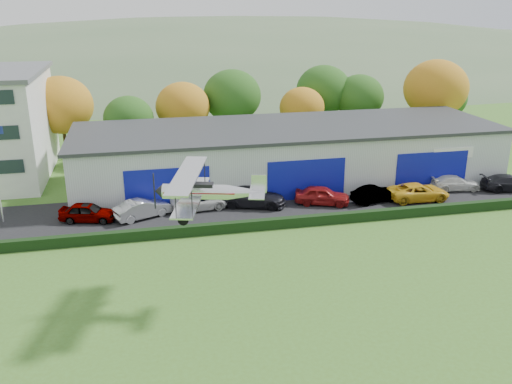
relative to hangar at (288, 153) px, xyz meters
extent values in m
plane|color=#436921|center=(-5.00, -27.98, -2.66)|extent=(300.00, 300.00, 0.00)
cube|color=black|center=(-2.00, -6.98, -2.63)|extent=(48.00, 9.00, 0.05)
cube|color=black|center=(-2.00, -11.78, -2.26)|extent=(46.00, 0.60, 0.80)
cube|color=#B2B7BC|center=(0.00, 0.02, -0.16)|extent=(40.00, 12.00, 5.00)
cube|color=#2D3033|center=(0.00, 0.02, 2.49)|extent=(40.60, 12.60, 0.30)
cube|color=#0F1496|center=(-12.00, -6.03, -0.86)|extent=(7.00, 0.12, 3.60)
cube|color=#0F1496|center=(0.00, -6.03, -0.86)|extent=(7.00, 0.12, 3.60)
cube|color=#0F1496|center=(12.00, -6.03, -0.86)|extent=(7.00, 0.12, 3.60)
cylinder|color=#3D2614|center=(-22.00, 12.02, -1.08)|extent=(0.36, 0.36, 3.15)
ellipsoid|color=#914A11|center=(-22.00, 12.02, 3.37)|extent=(6.84, 6.84, 6.16)
cylinder|color=#3D2614|center=(-15.00, 10.02, -1.43)|extent=(0.36, 0.36, 2.45)
ellipsoid|color=#1E4C14|center=(-15.00, 10.02, 2.03)|extent=(5.32, 5.32, 4.79)
cylinder|color=#3D2614|center=(-9.00, 12.02, -1.26)|extent=(0.36, 0.36, 2.80)
ellipsoid|color=#914A11|center=(-9.00, 12.02, 2.70)|extent=(6.08, 6.08, 5.47)
cylinder|color=#3D2614|center=(-3.00, 14.02, -1.08)|extent=(0.36, 0.36, 3.15)
ellipsoid|color=#1E4C14|center=(-3.00, 14.02, 3.37)|extent=(6.84, 6.84, 6.16)
cylinder|color=#3D2614|center=(5.00, 12.02, -1.43)|extent=(0.36, 0.36, 2.45)
ellipsoid|color=#914A11|center=(5.00, 12.02, 2.03)|extent=(5.32, 5.32, 4.79)
cylinder|color=#3D2614|center=(13.00, 14.02, -1.26)|extent=(0.36, 0.36, 2.80)
ellipsoid|color=#1E4C14|center=(13.00, 14.02, 2.70)|extent=(6.08, 6.08, 5.47)
cylinder|color=#3D2614|center=(21.00, 10.02, -0.91)|extent=(0.36, 0.36, 3.50)
ellipsoid|color=#914A11|center=(21.00, 10.02, 4.04)|extent=(7.60, 7.60, 6.84)
cylinder|color=#3D2614|center=(25.00, 14.02, -1.43)|extent=(0.36, 0.36, 2.45)
ellipsoid|color=#1E4C14|center=(25.00, 14.02, 2.03)|extent=(5.32, 5.32, 4.79)
cylinder|color=#3D2614|center=(-29.00, 16.02, -1.61)|extent=(0.36, 0.36, 2.10)
ellipsoid|color=#914A11|center=(-29.00, 16.02, 1.36)|extent=(4.56, 4.56, 4.10)
cylinder|color=#3D2614|center=(9.00, 16.02, -1.08)|extent=(0.36, 0.36, 3.15)
ellipsoid|color=#1E4C14|center=(9.00, 16.02, 3.37)|extent=(6.84, 6.84, 6.16)
ellipsoid|color=#4C6642|center=(15.00, 112.02, -18.06)|extent=(320.00, 196.00, 56.00)
ellipsoid|color=#4C6642|center=(85.00, 112.02, -12.56)|extent=(240.00, 126.00, 36.00)
imported|color=gray|center=(-18.41, -7.29, -1.86)|extent=(4.69, 2.78, 1.50)
imported|color=silver|center=(-14.17, -7.48, -1.84)|extent=(4.91, 3.41, 1.53)
imported|color=silver|center=(-9.44, -6.47, -1.93)|extent=(5.08, 2.84, 1.34)
imported|color=black|center=(-5.00, -6.78, -1.78)|extent=(6.11, 3.98, 1.65)
imported|color=maroon|center=(0.95, -7.62, -1.81)|extent=(5.01, 3.36, 1.58)
imported|color=gray|center=(5.64, -8.10, -1.90)|extent=(4.52, 2.31, 1.42)
imported|color=gold|center=(9.50, -8.46, -1.86)|extent=(5.42, 2.64, 1.48)
imported|color=silver|center=(14.17, -6.67, -1.94)|extent=(4.78, 2.40, 1.33)
imported|color=black|center=(18.95, -7.80, -1.89)|extent=(5.23, 2.79, 1.44)
cylinder|color=silver|center=(-11.16, -20.26, 3.75)|extent=(3.72, 1.76, 0.86)
cone|color=silver|center=(-8.40, -21.00, 3.75)|extent=(2.25, 1.37, 0.86)
cone|color=black|center=(-13.14, -19.73, 3.75)|extent=(0.68, 0.95, 0.86)
cube|color=maroon|center=(-10.88, -20.34, 3.79)|extent=(4.09, 1.88, 0.06)
cube|color=black|center=(-10.70, -20.38, 4.15)|extent=(1.25, 0.85, 0.24)
cube|color=silver|center=(-11.34, -20.21, 3.46)|extent=(2.92, 6.93, 0.10)
cube|color=silver|center=(-11.53, -20.16, 4.75)|extent=(3.11, 7.33, 0.10)
cylinder|color=black|center=(-12.39, -22.50, 4.11)|extent=(0.07, 0.07, 1.24)
cylinder|color=black|center=(-11.57, -22.72, 4.11)|extent=(0.07, 0.07, 1.24)
cylinder|color=black|center=(-11.12, -17.71, 4.11)|extent=(0.07, 0.07, 1.24)
cylinder|color=black|center=(-10.29, -17.93, 4.11)|extent=(0.07, 0.07, 1.24)
cylinder|color=black|center=(-11.61, -20.49, 4.41)|extent=(0.11, 0.21, 0.71)
cylinder|color=black|center=(-11.44, -19.84, 4.41)|extent=(0.11, 0.21, 0.71)
cylinder|color=black|center=(-11.81, -20.51, 2.94)|extent=(0.24, 0.66, 1.17)
cylinder|color=black|center=(-11.61, -19.72, 2.94)|extent=(0.24, 0.66, 1.17)
cylinder|color=black|center=(-11.71, -20.11, 2.36)|extent=(0.53, 1.77, 0.07)
cylinder|color=black|center=(-11.93, -20.94, 2.36)|extent=(0.62, 0.29, 0.61)
cylinder|color=black|center=(-11.49, -19.29, 2.36)|extent=(0.62, 0.29, 0.61)
cylinder|color=black|center=(-7.75, -21.17, 3.51)|extent=(0.35, 0.15, 0.40)
cube|color=silver|center=(-7.75, -21.17, 3.79)|extent=(1.47, 2.61, 0.06)
cube|color=silver|center=(-7.66, -21.19, 4.27)|extent=(0.84, 0.28, 1.05)
cube|color=black|center=(-13.38, -19.67, 3.75)|extent=(0.08, 0.13, 2.10)
camera|label=1|loc=(-13.97, -49.24, 13.88)|focal=38.21mm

